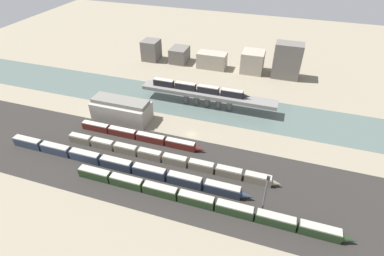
{
  "coord_description": "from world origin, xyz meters",
  "views": [
    {
      "loc": [
        33.15,
        -100.06,
        79.89
      ],
      "look_at": [
        0.0,
        0.98,
        2.9
      ],
      "focal_mm": 28.0,
      "sensor_mm": 36.0,
      "label": 1
    }
  ],
  "objects_px": {
    "signal_tower": "(265,196)",
    "train_yard_near": "(201,201)",
    "train_yard_mid": "(120,165)",
    "train_yard_far": "(165,158)",
    "train_yard_outer": "(140,136)",
    "warehouse_building": "(122,109)",
    "train_on_bridge": "(199,88)"
  },
  "relations": [
    {
      "from": "train_yard_far",
      "to": "train_yard_near",
      "type": "bearing_deg",
      "value": -39.93
    },
    {
      "from": "warehouse_building",
      "to": "signal_tower",
      "type": "bearing_deg",
      "value": -27.01
    },
    {
      "from": "train_yard_far",
      "to": "train_yard_outer",
      "type": "height_order",
      "value": "train_yard_far"
    },
    {
      "from": "warehouse_building",
      "to": "train_yard_mid",
      "type": "bearing_deg",
      "value": -62.57
    },
    {
      "from": "warehouse_building",
      "to": "train_yard_outer",
      "type": "bearing_deg",
      "value": -39.35
    },
    {
      "from": "train_yard_outer",
      "to": "signal_tower",
      "type": "relative_size",
      "value": 3.39
    },
    {
      "from": "train_yard_mid",
      "to": "signal_tower",
      "type": "relative_size",
      "value": 5.91
    },
    {
      "from": "train_yard_far",
      "to": "signal_tower",
      "type": "relative_size",
      "value": 5.19
    },
    {
      "from": "train_yard_far",
      "to": "train_on_bridge",
      "type": "bearing_deg",
      "value": 90.26
    },
    {
      "from": "train_yard_near",
      "to": "train_yard_outer",
      "type": "bearing_deg",
      "value": 143.63
    },
    {
      "from": "warehouse_building",
      "to": "train_yard_far",
      "type": "bearing_deg",
      "value": -35.53
    },
    {
      "from": "train_yard_mid",
      "to": "train_yard_far",
      "type": "xyz_separation_m",
      "value": [
        14.74,
        9.13,
        -0.2
      ]
    },
    {
      "from": "train_on_bridge",
      "to": "train_yard_mid",
      "type": "bearing_deg",
      "value": -104.82
    },
    {
      "from": "train_on_bridge",
      "to": "signal_tower",
      "type": "height_order",
      "value": "signal_tower"
    },
    {
      "from": "warehouse_building",
      "to": "signal_tower",
      "type": "xyz_separation_m",
      "value": [
        70.23,
        -35.79,
        3.85
      ]
    },
    {
      "from": "train_yard_mid",
      "to": "signal_tower",
      "type": "distance_m",
      "value": 54.63
    },
    {
      "from": "train_yard_far",
      "to": "signal_tower",
      "type": "bearing_deg",
      "value": -19.22
    },
    {
      "from": "train_yard_outer",
      "to": "train_yard_mid",
      "type": "bearing_deg",
      "value": -86.52
    },
    {
      "from": "train_yard_near",
      "to": "signal_tower",
      "type": "height_order",
      "value": "signal_tower"
    },
    {
      "from": "train_yard_outer",
      "to": "warehouse_building",
      "type": "height_order",
      "value": "warehouse_building"
    },
    {
      "from": "train_yard_mid",
      "to": "warehouse_building",
      "type": "relative_size",
      "value": 3.7
    },
    {
      "from": "signal_tower",
      "to": "train_yard_far",
      "type": "bearing_deg",
      "value": 160.78
    },
    {
      "from": "train_yard_far",
      "to": "signal_tower",
      "type": "xyz_separation_m",
      "value": [
        39.28,
        -13.69,
        6.88
      ]
    },
    {
      "from": "train_on_bridge",
      "to": "warehouse_building",
      "type": "bearing_deg",
      "value": -142.37
    },
    {
      "from": "train_yard_far",
      "to": "warehouse_building",
      "type": "height_order",
      "value": "warehouse_building"
    },
    {
      "from": "train_yard_far",
      "to": "signal_tower",
      "type": "distance_m",
      "value": 42.17
    },
    {
      "from": "train_on_bridge",
      "to": "train_yard_outer",
      "type": "xyz_separation_m",
      "value": [
        -15.68,
        -36.05,
        -7.27
      ]
    },
    {
      "from": "train_yard_near",
      "to": "warehouse_building",
      "type": "bearing_deg",
      "value": 142.71
    },
    {
      "from": "train_yard_outer",
      "to": "signal_tower",
      "type": "xyz_separation_m",
      "value": [
        55.17,
        -23.45,
        6.95
      ]
    },
    {
      "from": "train_yard_outer",
      "to": "signal_tower",
      "type": "bearing_deg",
      "value": -23.02
    },
    {
      "from": "signal_tower",
      "to": "train_yard_near",
      "type": "bearing_deg",
      "value": -172.65
    },
    {
      "from": "train_on_bridge",
      "to": "train_yard_near",
      "type": "height_order",
      "value": "train_on_bridge"
    }
  ]
}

